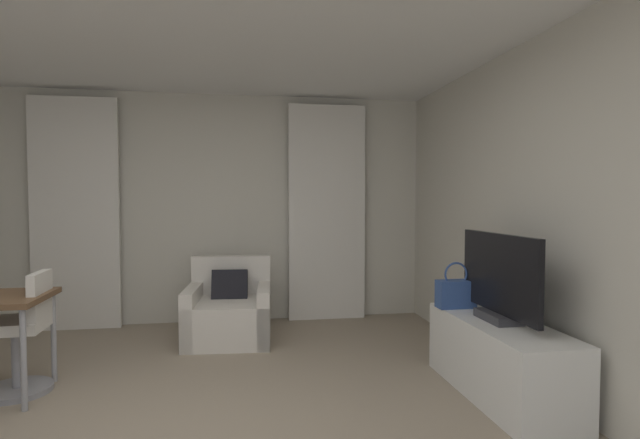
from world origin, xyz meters
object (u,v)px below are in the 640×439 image
object	(u,v)px
desk_chair	(22,339)
tv_flatscreen	(499,280)
armchair	(229,313)
tv_console	(499,359)
handbag_primary	(456,293)

from	to	relation	value
desk_chair	tv_flatscreen	distance (m)	3.48
armchair	tv_console	distance (m)	2.60
desk_chair	tv_flatscreen	size ratio (longest dim) A/B	0.89
tv_console	handbag_primary	size ratio (longest dim) A/B	3.67
armchair	desk_chair	bearing A→B (deg)	-143.12
tv_console	tv_flatscreen	size ratio (longest dim) A/B	1.37
armchair	tv_flatscreen	bearing A→B (deg)	-41.58
tv_console	handbag_primary	distance (m)	0.62
tv_flatscreen	handbag_primary	size ratio (longest dim) A/B	2.69
desk_chair	tv_console	distance (m)	3.46
armchair	tv_console	xyz separation A→B (m)	(1.93, -1.74, -0.00)
tv_flatscreen	handbag_primary	xyz separation A→B (m)	(-0.12, 0.45, -0.17)
desk_chair	armchair	bearing A→B (deg)	36.88
desk_chair	handbag_primary	xyz separation A→B (m)	(3.28, -0.17, 0.27)
handbag_primary	tv_flatscreen	bearing A→B (deg)	-75.52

